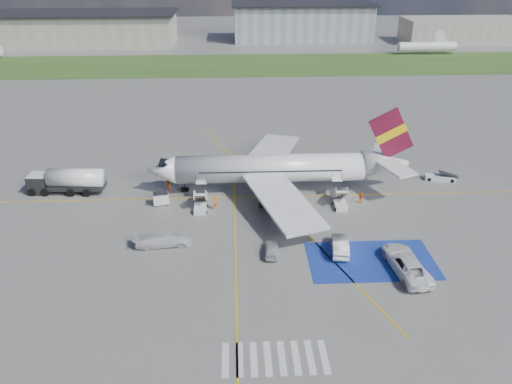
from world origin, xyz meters
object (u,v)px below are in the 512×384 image
fuel_tanker (67,183)px  van_white_b (163,238)px  belt_loader (440,178)px  airliner (281,168)px  gpu_cart (161,199)px  car_silver_a (272,249)px  car_silver_b (340,245)px  van_white_a (407,261)px

fuel_tanker → van_white_b: (14.97, -14.47, -0.53)m
belt_loader → airliner: bearing=-162.9°
airliner → gpu_cart: (-16.34, -3.62, -2.62)m
car_silver_a → car_silver_b: car_silver_b is taller
gpu_cart → belt_loader: (40.33, 5.84, -0.42)m
van_white_a → car_silver_a: bearing=-20.8°
fuel_tanker → van_white_a: fuel_tanker is taller
fuel_tanker → gpu_cart: bearing=-13.6°
airliner → gpu_cart: 16.94m
belt_loader → car_silver_a: bearing=-133.4°
gpu_cart → belt_loader: 40.75m
belt_loader → van_white_b: size_ratio=0.98×
gpu_cart → car_silver_b: (21.68, -12.41, 0.09)m
fuel_tanker → car_silver_b: fuel_tanker is taller
fuel_tanker → car_silver_a: fuel_tanker is taller
fuel_tanker → belt_loader: bearing=5.6°
van_white_a → van_white_b: bearing=-18.6°
belt_loader → gpu_cart: bearing=-160.0°
fuel_tanker → gpu_cart: fuel_tanker is taller
fuel_tanker → belt_loader: 53.85m
belt_loader → car_silver_b: bearing=-123.8°
van_white_a → van_white_b: van_white_a is taller
fuel_tanker → van_white_b: bearing=-40.1°
car_silver_b → gpu_cart: bearing=-22.7°
gpu_cart → van_white_a: (28.04, -16.42, 0.45)m
airliner → car_silver_a: (-2.42, -16.16, -2.71)m
car_silver_a → van_white_a: 14.65m
car_silver_b → van_white_b: bearing=0.9°
fuel_tanker → van_white_b: fuel_tanker is taller
airliner → van_white_a: size_ratio=5.66×
belt_loader → fuel_tanker: bearing=-166.5°
airliner → gpu_cart: airliner is taller
gpu_cart → van_white_b: (1.49, -10.22, 0.20)m
car_silver_b → van_white_a: bearing=154.8°
van_white_b → belt_loader: bearing=-73.4°
car_silver_b → belt_loader: bearing=-128.6°
airliner → car_silver_a: size_ratio=9.25×
belt_loader → van_white_b: van_white_b is taller
airliner → van_white_a: bearing=-59.7°
car_silver_a → car_silver_b: size_ratio=0.76×
gpu_cart → van_white_b: 10.33m
car_silver_b → fuel_tanker: bearing=-18.3°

